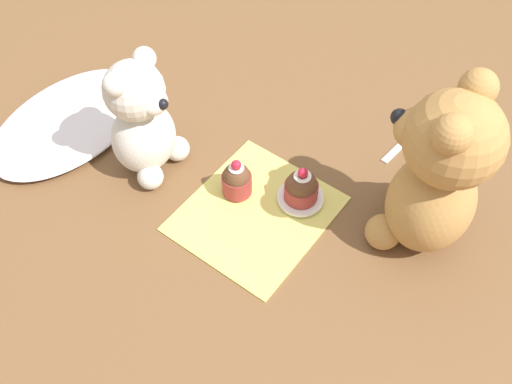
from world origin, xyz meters
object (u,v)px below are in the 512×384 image
at_px(teddy_bear_cream, 142,121).
at_px(saucer_plate, 300,198).
at_px(teddy_bear_tan, 438,174).
at_px(cupcake_near_tan_bear, 301,187).
at_px(cupcake_near_cream_bear, 237,180).
at_px(teaspoon, 404,142).

relative_size(teddy_bear_cream, saucer_plate, 2.89).
height_order(teddy_bear_tan, cupcake_near_tan_bear, teddy_bear_tan).
xyz_separation_m(cupcake_near_cream_bear, cupcake_near_tan_bear, (0.05, -0.09, 0.00)).
height_order(teddy_bear_tan, teaspoon, teddy_bear_tan).
bearing_deg(cupcake_near_tan_bear, teddy_bear_cream, 109.13).
distance_m(cupcake_near_cream_bear, saucer_plate, 0.10).
bearing_deg(teddy_bear_tan, teddy_bear_cream, -76.51).
xyz_separation_m(teddy_bear_cream, cupcake_near_tan_bear, (0.08, -0.24, -0.07)).
bearing_deg(teaspoon, cupcake_near_cream_bear, -26.83).
xyz_separation_m(teddy_bear_tan, saucer_plate, (-0.06, 0.17, -0.13)).
distance_m(cupcake_near_cream_bear, teaspoon, 0.30).
relative_size(teddy_bear_tan, cupcake_near_tan_bear, 4.29).
relative_size(teddy_bear_cream, cupcake_near_cream_bear, 3.03).
bearing_deg(saucer_plate, teaspoon, -19.11).
bearing_deg(cupcake_near_cream_bear, saucer_plate, -62.08).
distance_m(teddy_bear_tan, cupcake_near_tan_bear, 0.21).
bearing_deg(teddy_bear_cream, cupcake_near_cream_bear, -81.15).
relative_size(saucer_plate, cupcake_near_tan_bear, 1.12).
relative_size(teddy_bear_tan, cupcake_near_cream_bear, 4.02).
bearing_deg(teddy_bear_tan, cupcake_near_cream_bear, -73.66).
bearing_deg(cupcake_near_tan_bear, saucer_plate, -90.00).
bearing_deg(saucer_plate, teddy_bear_tan, -72.03).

